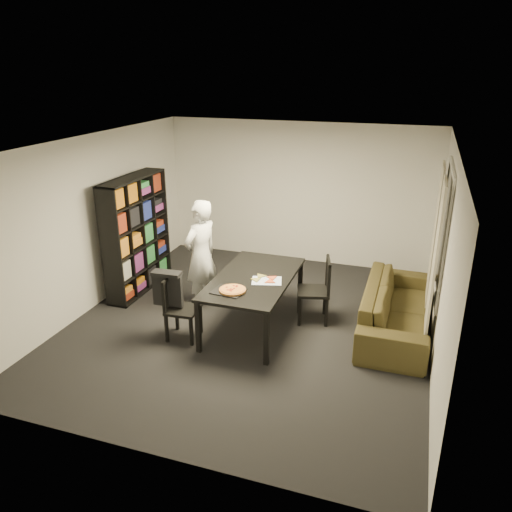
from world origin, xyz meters
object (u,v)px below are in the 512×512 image
(chair_left, at_px, (177,303))
(pepperoni_pizza, at_px, (233,290))
(person, at_px, (201,256))
(baking_tray, at_px, (228,291))
(sofa, at_px, (397,308))
(bookshelf, at_px, (137,235))
(dining_table, at_px, (254,282))
(chair_right, at_px, (320,286))

(chair_left, distance_m, pepperoni_pizza, 0.84)
(chair_left, height_order, person, person)
(chair_left, height_order, pepperoni_pizza, chair_left)
(person, relative_size, baking_tray, 4.29)
(sofa, bearing_deg, pepperoni_pizza, 118.12)
(bookshelf, distance_m, person, 1.32)
(dining_table, bearing_deg, bookshelf, 164.08)
(dining_table, distance_m, person, 1.01)
(chair_left, xyz_separation_m, chair_right, (1.74, 1.09, 0.04))
(bookshelf, relative_size, dining_table, 1.03)
(dining_table, bearing_deg, baking_tray, -106.47)
(baking_tray, xyz_separation_m, pepperoni_pizza, (0.05, 0.01, 0.02))
(dining_table, height_order, chair_right, chair_right)
(chair_right, distance_m, person, 1.82)
(dining_table, bearing_deg, chair_right, 30.11)
(bookshelf, height_order, pepperoni_pizza, bookshelf)
(dining_table, relative_size, chair_left, 2.08)
(baking_tray, height_order, pepperoni_pizza, pepperoni_pizza)
(chair_left, xyz_separation_m, person, (-0.05, 0.93, 0.35))
(chair_left, relative_size, person, 0.52)
(chair_right, height_order, baking_tray, chair_right)
(chair_left, bearing_deg, pepperoni_pizza, -89.14)
(bookshelf, bearing_deg, pepperoni_pizza, -28.95)
(chair_left, distance_m, sofa, 3.07)
(person, bearing_deg, pepperoni_pizza, 64.53)
(chair_right, xyz_separation_m, baking_tray, (-1.01, -1.04, 0.23))
(person, xyz_separation_m, baking_tray, (0.78, -0.87, -0.08))
(dining_table, relative_size, person, 1.08)
(baking_tray, bearing_deg, person, 131.87)
(chair_left, relative_size, chair_right, 0.92)
(bookshelf, relative_size, sofa, 0.83)
(pepperoni_pizza, height_order, sofa, pepperoni_pizza)
(dining_table, distance_m, pepperoni_pizza, 0.55)
(pepperoni_pizza, relative_size, sofa, 0.15)
(chair_left, distance_m, baking_tray, 0.78)
(bookshelf, height_order, chair_left, bookshelf)
(baking_tray, xyz_separation_m, sofa, (2.10, 1.11, -0.44))
(person, bearing_deg, dining_table, 91.36)
(person, distance_m, baking_tray, 1.18)
(dining_table, xyz_separation_m, chair_right, (0.84, 0.49, -0.15))
(sofa, bearing_deg, chair_right, 93.63)
(bookshelf, bearing_deg, sofa, -1.05)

